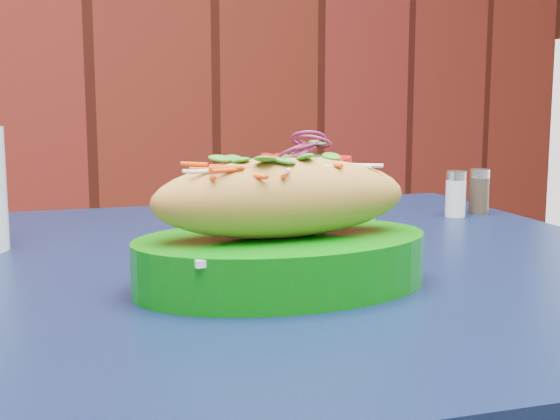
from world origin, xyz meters
TOP-DOWN VIEW (x-y plane):
  - cafe_table at (-0.31, 1.50)m, footprint 0.98×0.98m
  - banh_mi_basket at (-0.37, 1.40)m, footprint 0.30×0.23m
  - salad_plate at (-0.13, 1.71)m, footprint 0.20×0.20m
  - salt_shaker at (0.04, 1.59)m, footprint 0.03×0.03m
  - pepper_shaker at (0.08, 1.59)m, footprint 0.03×0.03m

SIDE VIEW (x-z plane):
  - cafe_table at x=-0.31m, z-range 0.29..1.04m
  - salt_shaker at x=0.04m, z-range 0.75..0.81m
  - pepper_shaker at x=0.08m, z-range 0.75..0.81m
  - salad_plate at x=-0.13m, z-range 0.73..0.85m
  - banh_mi_basket at x=-0.37m, z-range 0.74..0.86m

